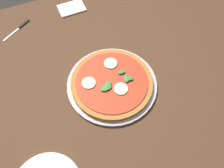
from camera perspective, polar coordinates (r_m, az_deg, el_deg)
name	(u,v)px	position (r m, az deg, el deg)	size (l,w,h in m)	color
ground_plane	(121,133)	(1.74, 2.10, -10.97)	(6.00, 6.00, 0.00)	#2D2B28
dining_table	(126,82)	(1.15, 3.11, 0.40)	(1.35, 1.17, 0.74)	#4C301E
serving_tray	(112,85)	(1.04, 0.00, -0.11)	(0.37, 0.37, 0.01)	#B2B2B7
pizza	(112,83)	(1.02, -0.05, 0.32)	(0.33, 0.33, 0.03)	#B27033
napkin	(72,8)	(1.34, -9.11, 16.56)	(0.13, 0.09, 0.01)	white
knife	(20,27)	(1.31, -20.11, 11.91)	(0.14, 0.10, 0.01)	black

